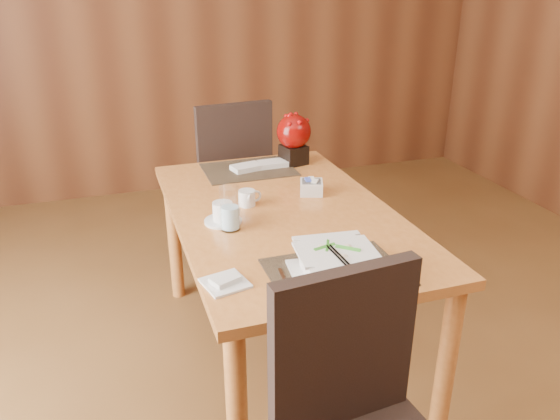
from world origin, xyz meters
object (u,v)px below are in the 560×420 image
object	(u,v)px
creamer_jug	(247,198)
berry_decor	(294,136)
soup_setting	(336,265)
coffee_cup	(223,214)
bread_plate	(225,283)
dining_table	(283,231)
water_glass	(230,208)
sugar_caddy	(311,187)
far_chair	(229,171)

from	to	relation	value
creamer_jug	berry_decor	world-z (taller)	berry_decor
soup_setting	coffee_cup	distance (m)	0.61
creamer_jug	bread_plate	size ratio (longest dim) A/B	0.71
dining_table	bread_plate	world-z (taller)	bread_plate
water_glass	creamer_jug	distance (m)	0.25
coffee_cup	creamer_jug	xyz separation A→B (m)	(0.14, 0.14, -0.00)
dining_table	sugar_caddy	size ratio (longest dim) A/B	14.86
soup_setting	sugar_caddy	xyz separation A→B (m)	(0.21, 0.74, -0.02)
soup_setting	coffee_cup	world-z (taller)	soup_setting
dining_table	sugar_caddy	xyz separation A→B (m)	(0.18, 0.15, 0.13)
berry_decor	sugar_caddy	bearing A→B (deg)	-99.11
soup_setting	berry_decor	distance (m)	1.21
coffee_cup	sugar_caddy	distance (m)	0.49
sugar_caddy	creamer_jug	bearing A→B (deg)	-172.84
dining_table	far_chair	xyz separation A→B (m)	(0.02, 1.07, -0.09)
sugar_caddy	water_glass	bearing A→B (deg)	-150.09
dining_table	coffee_cup	size ratio (longest dim) A/B	9.89
bread_plate	sugar_caddy	bearing A→B (deg)	49.61
coffee_cup	berry_decor	distance (m)	0.81
soup_setting	water_glass	world-z (taller)	water_glass
soup_setting	dining_table	bearing A→B (deg)	94.01
coffee_cup	creamer_jug	bearing A→B (deg)	45.18
dining_table	water_glass	size ratio (longest dim) A/B	8.41
creamer_jug	water_glass	bearing A→B (deg)	-123.33
sugar_caddy	bread_plate	world-z (taller)	sugar_caddy
soup_setting	bread_plate	bearing A→B (deg)	172.06
water_glass	far_chair	size ratio (longest dim) A/B	0.18
water_glass	bread_plate	size ratio (longest dim) A/B	1.33
sugar_caddy	far_chair	bearing A→B (deg)	100.41
dining_table	coffee_cup	xyz separation A→B (m)	(-0.27, -0.03, 0.13)
coffee_cup	water_glass	xyz separation A→B (m)	(0.01, -0.07, 0.05)
bread_plate	far_chair	size ratio (longest dim) A/B	0.13
water_glass	bread_plate	world-z (taller)	water_glass
creamer_jug	bread_plate	distance (m)	0.66
soup_setting	berry_decor	bearing A→B (deg)	82.90
water_glass	creamer_jug	size ratio (longest dim) A/B	1.88
water_glass	creamer_jug	bearing A→B (deg)	59.65
berry_decor	bread_plate	distance (m)	1.26
coffee_cup	sugar_caddy	size ratio (longest dim) A/B	1.50
coffee_cup	creamer_jug	world-z (taller)	coffee_cup
creamer_jug	sugar_caddy	distance (m)	0.32
water_glass	dining_table	bearing A→B (deg)	22.58
coffee_cup	sugar_caddy	bearing A→B (deg)	21.51
soup_setting	bread_plate	size ratio (longest dim) A/B	2.24
dining_table	far_chair	world-z (taller)	far_chair
sugar_caddy	far_chair	xyz separation A→B (m)	(-0.17, 0.92, -0.21)
dining_table	soup_setting	world-z (taller)	soup_setting
bread_plate	dining_table	bearing A→B (deg)	53.75
soup_setting	bread_plate	world-z (taller)	soup_setting
berry_decor	bread_plate	xyz separation A→B (m)	(-0.62, -1.08, -0.14)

